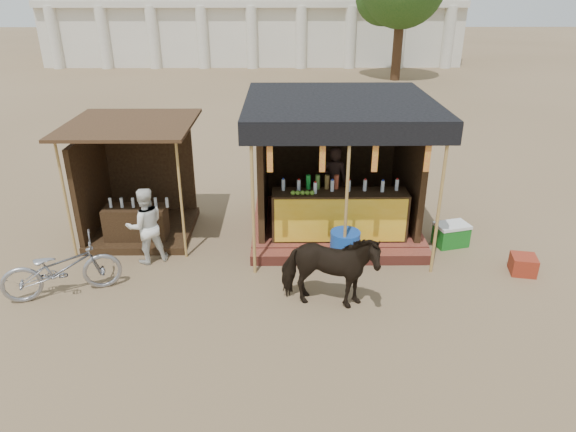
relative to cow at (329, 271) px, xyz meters
The scene contains 9 objects.
ground 1.03m from the cow, 143.41° to the right, with size 120.00×120.00×0.00m, color #846B4C.
main_stall 2.93m from the cow, 82.79° to the left, with size 3.60×3.61×2.78m.
secondary_stall 4.71m from the cow, 143.98° to the left, with size 2.40×2.40×2.38m.
cow is the anchor object (origin of this frame).
motorbike 4.41m from the cow, behind, with size 0.66×1.89×0.99m, color gray.
bystander 3.59m from the cow, 154.79° to the left, with size 0.71×0.55×1.46m, color white.
blue_barrel 1.37m from the cow, 72.39° to the left, with size 0.54×0.54×0.72m, color #174AB1.
red_crate 3.78m from the cow, 15.91° to the left, with size 0.42×0.42×0.33m, color maroon.
cooler 3.41m from the cow, 39.06° to the left, with size 0.73×0.59×0.46m.
Camera 1 is at (-0.07, -6.52, 4.78)m, focal length 32.00 mm.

